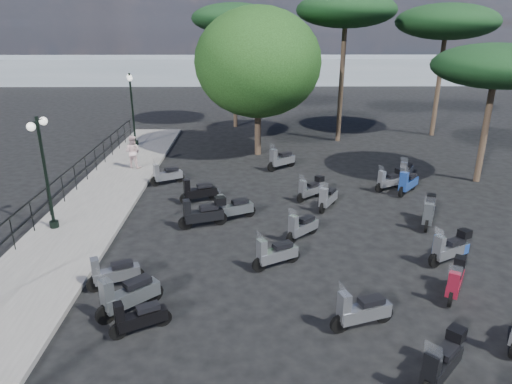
{
  "coord_description": "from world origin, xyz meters",
  "views": [
    {
      "loc": [
        -0.42,
        -12.19,
        6.84
      ],
      "look_at": [
        -0.19,
        3.0,
        1.2
      ],
      "focal_mm": 32.0,
      "sensor_mm": 36.0,
      "label": 1
    }
  ],
  "objects_px": {
    "scooter_1": "(128,295)",
    "scooter_10": "(281,160)",
    "lamp_post_2": "(132,105)",
    "scooter_12": "(361,311)",
    "pine_0": "(346,11)",
    "scooter_13": "(302,227)",
    "scooter_8": "(234,208)",
    "scooter_23": "(449,250)",
    "scooter_2": "(139,318)",
    "scooter_3": "(114,273)",
    "broadleaf_tree": "(258,63)",
    "scooter_26": "(406,171)",
    "pine_2": "(234,19)",
    "scooter_24": "(429,213)",
    "scooter_25": "(408,183)",
    "pine_3": "(496,66)",
    "scooter_14": "(311,189)",
    "scooter_16": "(442,363)",
    "scooter_5": "(167,175)",
    "scooter_4": "(203,213)",
    "scooter_9": "(199,192)",
    "scooter_18": "(450,248)",
    "scooter_20": "(390,180)",
    "scooter_7": "(275,254)",
    "pedestrian_far": "(133,152)",
    "scooter_17": "(455,281)",
    "lamp_post_1": "(44,166)",
    "scooter_19": "(328,198)",
    "pine_1": "(447,22)"
  },
  "relations": [
    {
      "from": "scooter_8",
      "to": "scooter_23",
      "type": "bearing_deg",
      "value": -141.38
    },
    {
      "from": "lamp_post_2",
      "to": "scooter_12",
      "type": "relative_size",
      "value": 2.53
    },
    {
      "from": "broadleaf_tree",
      "to": "pine_3",
      "type": "xyz_separation_m",
      "value": [
        9.99,
        -4.72,
        0.22
      ]
    },
    {
      "from": "scooter_23",
      "to": "scooter_1",
      "type": "bearing_deg",
      "value": 82.38
    },
    {
      "from": "scooter_2",
      "to": "scooter_17",
      "type": "distance_m",
      "value": 8.14
    },
    {
      "from": "scooter_1",
      "to": "scooter_10",
      "type": "distance_m",
      "value": 12.77
    },
    {
      "from": "lamp_post_2",
      "to": "scooter_20",
      "type": "bearing_deg",
      "value": -46.09
    },
    {
      "from": "scooter_23",
      "to": "pine_2",
      "type": "height_order",
      "value": "pine_2"
    },
    {
      "from": "scooter_8",
      "to": "scooter_13",
      "type": "relative_size",
      "value": 1.23
    },
    {
      "from": "scooter_1",
      "to": "pine_1",
      "type": "height_order",
      "value": "pine_1"
    },
    {
      "from": "lamp_post_1",
      "to": "scooter_19",
      "type": "bearing_deg",
      "value": 11.77
    },
    {
      "from": "scooter_7",
      "to": "scooter_26",
      "type": "bearing_deg",
      "value": -66.95
    },
    {
      "from": "scooter_2",
      "to": "scooter_16",
      "type": "distance_m",
      "value": 6.62
    },
    {
      "from": "scooter_7",
      "to": "scooter_10",
      "type": "xyz_separation_m",
      "value": [
        0.82,
        9.68,
        0.04
      ]
    },
    {
      "from": "lamp_post_1",
      "to": "pine_0",
      "type": "bearing_deg",
      "value": 47.29
    },
    {
      "from": "pedestrian_far",
      "to": "scooter_18",
      "type": "distance_m",
      "value": 15.03
    },
    {
      "from": "scooter_10",
      "to": "scooter_3",
      "type": "bearing_deg",
      "value": 115.82
    },
    {
      "from": "scooter_8",
      "to": "scooter_17",
      "type": "xyz_separation_m",
      "value": [
        6.01,
        -5.09,
        -0.01
      ]
    },
    {
      "from": "scooter_7",
      "to": "scooter_23",
      "type": "relative_size",
      "value": 1.01
    },
    {
      "from": "scooter_25",
      "to": "pine_2",
      "type": "bearing_deg",
      "value": -20.17
    },
    {
      "from": "scooter_26",
      "to": "pine_2",
      "type": "height_order",
      "value": "pine_2"
    },
    {
      "from": "scooter_9",
      "to": "scooter_20",
      "type": "height_order",
      "value": "scooter_9"
    },
    {
      "from": "scooter_9",
      "to": "scooter_18",
      "type": "distance_m",
      "value": 9.55
    },
    {
      "from": "scooter_20",
      "to": "scooter_3",
      "type": "bearing_deg",
      "value": 99.51
    },
    {
      "from": "scooter_3",
      "to": "scooter_13",
      "type": "xyz_separation_m",
      "value": [
        5.46,
        2.91,
        0.0
      ]
    },
    {
      "from": "scooter_23",
      "to": "pine_2",
      "type": "distance_m",
      "value": 21.75
    },
    {
      "from": "scooter_25",
      "to": "pine_3",
      "type": "relative_size",
      "value": 0.23
    },
    {
      "from": "scooter_2",
      "to": "scooter_13",
      "type": "height_order",
      "value": "scooter_13"
    },
    {
      "from": "scooter_4",
      "to": "scooter_24",
      "type": "bearing_deg",
      "value": -108.44
    },
    {
      "from": "scooter_12",
      "to": "scooter_13",
      "type": "xyz_separation_m",
      "value": [
        -0.88,
        4.78,
        -0.02
      ]
    },
    {
      "from": "scooter_14",
      "to": "broadleaf_tree",
      "type": "bearing_deg",
      "value": -23.86
    },
    {
      "from": "scooter_3",
      "to": "broadleaf_tree",
      "type": "bearing_deg",
      "value": -41.61
    },
    {
      "from": "pine_2",
      "to": "broadleaf_tree",
      "type": "bearing_deg",
      "value": -78.82
    },
    {
      "from": "scooter_13",
      "to": "scooter_24",
      "type": "height_order",
      "value": "scooter_24"
    },
    {
      "from": "scooter_3",
      "to": "scooter_8",
      "type": "bearing_deg",
      "value": -58.98
    },
    {
      "from": "scooter_25",
      "to": "broadleaf_tree",
      "type": "distance_m",
      "value": 9.92
    },
    {
      "from": "lamp_post_2",
      "to": "pine_0",
      "type": "height_order",
      "value": "pine_0"
    },
    {
      "from": "lamp_post_2",
      "to": "scooter_4",
      "type": "bearing_deg",
      "value": -81.49
    },
    {
      "from": "lamp_post_2",
      "to": "scooter_13",
      "type": "xyz_separation_m",
      "value": [
        8.39,
        -12.24,
        -2.05
      ]
    },
    {
      "from": "scooter_5",
      "to": "scooter_14",
      "type": "relative_size",
      "value": 1.19
    },
    {
      "from": "scooter_2",
      "to": "scooter_14",
      "type": "distance_m",
      "value": 9.97
    },
    {
      "from": "lamp_post_1",
      "to": "scooter_17",
      "type": "xyz_separation_m",
      "value": [
        12.24,
        -4.22,
        -1.92
      ]
    },
    {
      "from": "scooter_7",
      "to": "pedestrian_far",
      "type": "bearing_deg",
      "value": 5.88
    },
    {
      "from": "scooter_19",
      "to": "scooter_7",
      "type": "bearing_deg",
      "value": 93.6
    },
    {
      "from": "scooter_1",
      "to": "scooter_10",
      "type": "height_order",
      "value": "scooter_1"
    },
    {
      "from": "lamp_post_1",
      "to": "scooter_19",
      "type": "height_order",
      "value": "lamp_post_1"
    },
    {
      "from": "scooter_20",
      "to": "pine_0",
      "type": "relative_size",
      "value": 0.16
    },
    {
      "from": "scooter_17",
      "to": "pine_0",
      "type": "distance_m",
      "value": 18.5
    },
    {
      "from": "scooter_5",
      "to": "scooter_13",
      "type": "height_order",
      "value": "scooter_5"
    },
    {
      "from": "scooter_8",
      "to": "scooter_13",
      "type": "distance_m",
      "value": 2.85
    }
  ]
}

